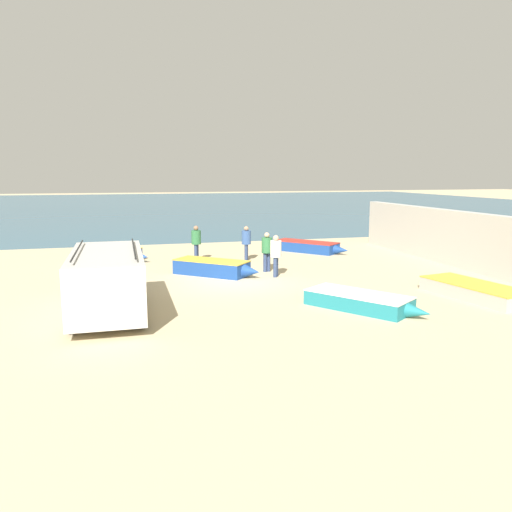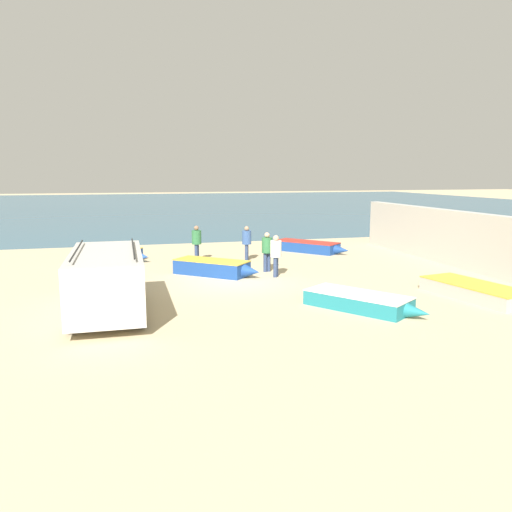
{
  "view_description": "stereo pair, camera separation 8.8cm",
  "coord_description": "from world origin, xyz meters",
  "px_view_note": "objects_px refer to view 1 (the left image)",
  "views": [
    {
      "loc": [
        -4.24,
        -19.54,
        4.41
      ],
      "look_at": [
        1.02,
        0.33,
        1.0
      ],
      "focal_mm": 35.0,
      "sensor_mm": 36.0,
      "label": 1
    },
    {
      "loc": [
        -4.16,
        -19.56,
        4.41
      ],
      "look_at": [
        1.02,
        0.33,
        1.0
      ],
      "focal_mm": 35.0,
      "sensor_mm": 36.0,
      "label": 2
    }
  ],
  "objects_px": {
    "fishing_rowboat_2": "(215,268)",
    "fishing_rowboat_1": "(361,301)",
    "fisherman_2": "(246,240)",
    "fishing_rowboat_3": "(478,291)",
    "fishing_rowboat_4": "(308,247)",
    "parked_van": "(108,280)",
    "fisherman_0": "(196,240)",
    "fisherman_3": "(267,248)",
    "fishing_rowboat_0": "(111,255)",
    "fisherman_1": "(276,252)"
  },
  "relations": [
    {
      "from": "fisherman_0",
      "to": "parked_van",
      "type": "bearing_deg",
      "value": 93.58
    },
    {
      "from": "fishing_rowboat_4",
      "to": "fisherman_0",
      "type": "bearing_deg",
      "value": -117.91
    },
    {
      "from": "fishing_rowboat_1",
      "to": "fishing_rowboat_4",
      "type": "height_order",
      "value": "fishing_rowboat_4"
    },
    {
      "from": "parked_van",
      "to": "fisherman_1",
      "type": "relative_size",
      "value": 2.95
    },
    {
      "from": "fisherman_2",
      "to": "fisherman_3",
      "type": "distance_m",
      "value": 2.99
    },
    {
      "from": "fisherman_2",
      "to": "fisherman_1",
      "type": "bearing_deg",
      "value": 114.89
    },
    {
      "from": "fishing_rowboat_2",
      "to": "fishing_rowboat_1",
      "type": "bearing_deg",
      "value": -20.67
    },
    {
      "from": "fisherman_1",
      "to": "fisherman_3",
      "type": "xyz_separation_m",
      "value": [
        -0.05,
        1.22,
        -0.01
      ]
    },
    {
      "from": "fishing_rowboat_0",
      "to": "fishing_rowboat_3",
      "type": "distance_m",
      "value": 17.05
    },
    {
      "from": "fishing_rowboat_0",
      "to": "fisherman_0",
      "type": "height_order",
      "value": "fisherman_0"
    },
    {
      "from": "fishing_rowboat_0",
      "to": "fisherman_3",
      "type": "distance_m",
      "value": 8.32
    },
    {
      "from": "parked_van",
      "to": "fisherman_0",
      "type": "height_order",
      "value": "parked_van"
    },
    {
      "from": "fisherman_1",
      "to": "fishing_rowboat_4",
      "type": "bearing_deg",
      "value": -87.29
    },
    {
      "from": "fishing_rowboat_1",
      "to": "fisherman_3",
      "type": "height_order",
      "value": "fisherman_3"
    },
    {
      "from": "parked_van",
      "to": "fisherman_2",
      "type": "height_order",
      "value": "parked_van"
    },
    {
      "from": "fisherman_3",
      "to": "parked_van",
      "type": "bearing_deg",
      "value": -60.36
    },
    {
      "from": "parked_van",
      "to": "fisherman_1",
      "type": "bearing_deg",
      "value": -58.44
    },
    {
      "from": "fishing_rowboat_0",
      "to": "fisherman_0",
      "type": "relative_size",
      "value": 2.04
    },
    {
      "from": "fisherman_0",
      "to": "fisherman_2",
      "type": "bearing_deg",
      "value": -164.03
    },
    {
      "from": "fishing_rowboat_3",
      "to": "fisherman_1",
      "type": "bearing_deg",
      "value": -143.68
    },
    {
      "from": "fishing_rowboat_2",
      "to": "fishing_rowboat_3",
      "type": "height_order",
      "value": "fishing_rowboat_2"
    },
    {
      "from": "parked_van",
      "to": "fishing_rowboat_3",
      "type": "height_order",
      "value": "parked_van"
    },
    {
      "from": "fishing_rowboat_3",
      "to": "fisherman_0",
      "type": "bearing_deg",
      "value": -150.45
    },
    {
      "from": "fishing_rowboat_2",
      "to": "fisherman_1",
      "type": "relative_size",
      "value": 1.99
    },
    {
      "from": "fishing_rowboat_3",
      "to": "fishing_rowboat_0",
      "type": "bearing_deg",
      "value": -142.06
    },
    {
      "from": "parked_van",
      "to": "fisherman_2",
      "type": "relative_size",
      "value": 3.01
    },
    {
      "from": "fishing_rowboat_0",
      "to": "fishing_rowboat_1",
      "type": "height_order",
      "value": "fishing_rowboat_0"
    },
    {
      "from": "fishing_rowboat_2",
      "to": "fisherman_1",
      "type": "distance_m",
      "value": 2.8
    },
    {
      "from": "fisherman_2",
      "to": "fishing_rowboat_2",
      "type": "bearing_deg",
      "value": 75.93
    },
    {
      "from": "fisherman_1",
      "to": "fishing_rowboat_1",
      "type": "bearing_deg",
      "value": 136.61
    },
    {
      "from": "fishing_rowboat_0",
      "to": "fisherman_3",
      "type": "relative_size",
      "value": 2.06
    },
    {
      "from": "fishing_rowboat_0",
      "to": "fisherman_2",
      "type": "distance_m",
      "value": 6.89
    },
    {
      "from": "fishing_rowboat_1",
      "to": "fisherman_3",
      "type": "bearing_deg",
      "value": 154.93
    },
    {
      "from": "fishing_rowboat_0",
      "to": "fishing_rowboat_4",
      "type": "height_order",
      "value": "fishing_rowboat_0"
    },
    {
      "from": "fishing_rowboat_2",
      "to": "fisherman_2",
      "type": "height_order",
      "value": "fisherman_2"
    },
    {
      "from": "fishing_rowboat_2",
      "to": "fishing_rowboat_4",
      "type": "height_order",
      "value": "fishing_rowboat_2"
    },
    {
      "from": "fishing_rowboat_0",
      "to": "fishing_rowboat_3",
      "type": "bearing_deg",
      "value": -11.47
    },
    {
      "from": "fishing_rowboat_2",
      "to": "fisherman_0",
      "type": "relative_size",
      "value": 1.99
    },
    {
      "from": "fisherman_0",
      "to": "fisherman_3",
      "type": "relative_size",
      "value": 1.01
    },
    {
      "from": "fisherman_0",
      "to": "fisherman_2",
      "type": "height_order",
      "value": "fisherman_0"
    },
    {
      "from": "fisherman_2",
      "to": "fishing_rowboat_3",
      "type": "bearing_deg",
      "value": 143.46
    },
    {
      "from": "fishing_rowboat_0",
      "to": "fishing_rowboat_3",
      "type": "relative_size",
      "value": 0.77
    },
    {
      "from": "fishing_rowboat_1",
      "to": "fisherman_3",
      "type": "relative_size",
      "value": 2.18
    },
    {
      "from": "fishing_rowboat_4",
      "to": "fisherman_3",
      "type": "bearing_deg",
      "value": -78.56
    },
    {
      "from": "fishing_rowboat_0",
      "to": "parked_van",
      "type": "bearing_deg",
      "value": -59.31
    },
    {
      "from": "fisherman_0",
      "to": "fisherman_3",
      "type": "xyz_separation_m",
      "value": [
        2.7,
        -3.51,
        -0.01
      ]
    },
    {
      "from": "fishing_rowboat_4",
      "to": "fisherman_0",
      "type": "relative_size",
      "value": 2.18
    },
    {
      "from": "fishing_rowboat_2",
      "to": "fisherman_1",
      "type": "height_order",
      "value": "fisherman_1"
    },
    {
      "from": "fishing_rowboat_2",
      "to": "fishing_rowboat_3",
      "type": "xyz_separation_m",
      "value": [
        8.32,
        -6.54,
        -0.07
      ]
    },
    {
      "from": "fishing_rowboat_4",
      "to": "fisherman_2",
      "type": "distance_m",
      "value": 4.65
    }
  ]
}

